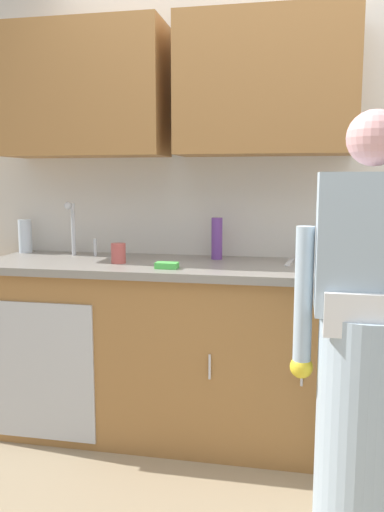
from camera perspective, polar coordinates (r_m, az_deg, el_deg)
kitchen_wall_with_uppers at (r=2.99m, az=6.38°, el=10.13°), size 4.80×0.44×2.70m
counter_cabinet at (r=2.92m, az=-2.76°, el=-10.25°), size 1.90×0.62×0.90m
countertop at (r=2.80m, az=-2.76°, el=-1.09°), size 1.96×0.66×0.04m
sink at (r=2.99m, az=-12.99°, el=-0.60°), size 0.50×0.36×0.35m
person_at_sink at (r=2.13m, az=18.03°, el=-10.82°), size 0.55×0.34×1.62m
bottle_water_tall at (r=2.93m, az=14.97°, el=1.13°), size 0.07×0.07×0.17m
bottle_dish_liquid at (r=2.90m, az=2.70°, el=1.89°), size 0.06×0.06×0.23m
bottle_soap at (r=3.32m, az=-17.52°, el=2.05°), size 0.08×0.08×0.20m
cup_by_sink at (r=2.79m, az=-7.93°, el=0.29°), size 0.08×0.08×0.10m
knife_on_counter at (r=2.83m, az=10.48°, el=-0.66°), size 0.05×0.24×0.01m
sponge at (r=2.61m, az=-2.73°, el=-1.02°), size 0.11×0.07×0.03m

